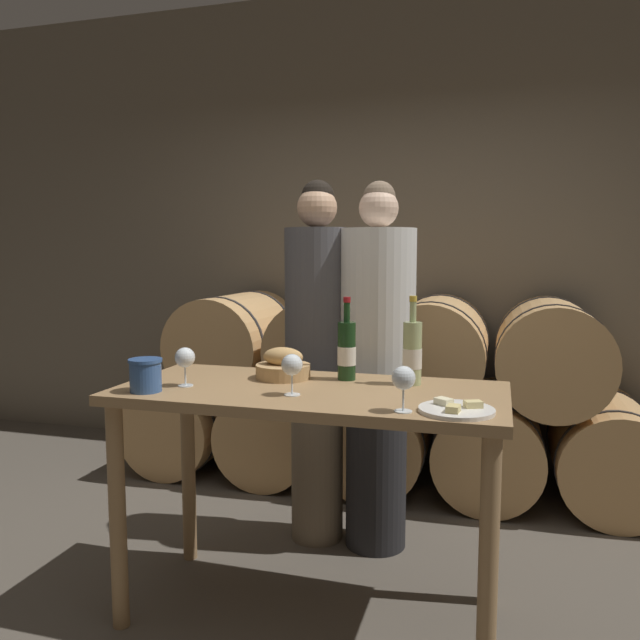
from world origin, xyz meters
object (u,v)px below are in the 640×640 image
(wine_glass_center, at_px, (404,379))
(bread_basket, at_px, (283,367))
(person_left, at_px, (317,358))
(wine_bottle_red, at_px, (347,350))
(wine_glass_left, at_px, (292,366))
(tasting_table, at_px, (310,424))
(person_right, at_px, (377,365))
(wine_glass_far_left, at_px, (185,358))
(cheese_plate, at_px, (457,409))
(blue_crock, at_px, (146,374))
(wine_bottle_white, at_px, (412,353))

(wine_glass_center, bearing_deg, bread_basket, 144.13)
(person_left, bearing_deg, wine_bottle_red, -60.51)
(wine_glass_center, bearing_deg, wine_glass_left, 163.73)
(tasting_table, xyz_separation_m, wine_glass_left, (-0.03, -0.13, 0.25))
(tasting_table, bearing_deg, person_right, 78.45)
(wine_glass_left, relative_size, wine_glass_center, 1.00)
(tasting_table, relative_size, bread_basket, 6.54)
(wine_glass_far_left, bearing_deg, wine_bottle_red, 27.08)
(bread_basket, distance_m, cheese_plate, 0.81)
(wine_glass_far_left, height_order, wine_glass_left, same)
(wine_bottle_red, relative_size, bread_basket, 1.50)
(wine_bottle_red, xyz_separation_m, bread_basket, (-0.26, -0.05, -0.07))
(blue_crock, bearing_deg, wine_glass_center, -1.74)
(wine_bottle_white, relative_size, wine_glass_left, 2.30)
(person_right, xyz_separation_m, wine_bottle_red, (-0.04, -0.46, 0.14))
(wine_bottle_red, distance_m, wine_glass_far_left, 0.65)
(tasting_table, relative_size, person_right, 0.84)
(wine_bottle_white, bearing_deg, bread_basket, -177.08)
(blue_crock, xyz_separation_m, wine_glass_left, (0.55, 0.09, 0.04))
(wine_bottle_red, xyz_separation_m, cheese_plate, (0.47, -0.41, -0.11))
(blue_crock, relative_size, cheese_plate, 0.51)
(wine_bottle_white, relative_size, blue_crock, 2.80)
(wine_glass_left, bearing_deg, bread_basket, 115.47)
(tasting_table, bearing_deg, person_left, 104.11)
(blue_crock, bearing_deg, person_right, 51.21)
(person_left, bearing_deg, blue_crock, -114.89)
(wine_bottle_red, bearing_deg, wine_bottle_white, -4.04)
(person_left, bearing_deg, cheese_plate, -49.92)
(cheese_plate, bearing_deg, wine_bottle_red, 139.15)
(blue_crock, xyz_separation_m, wine_glass_far_left, (0.10, 0.13, 0.04))
(wine_bottle_white, xyz_separation_m, cheese_plate, (0.20, -0.39, -0.12))
(wine_bottle_white, bearing_deg, tasting_table, -154.18)
(person_left, height_order, person_right, person_left)
(wine_bottle_red, xyz_separation_m, wine_glass_left, (-0.13, -0.33, -0.01))
(wine_glass_far_left, bearing_deg, cheese_plate, -6.08)
(person_right, height_order, bread_basket, person_right)
(tasting_table, bearing_deg, cheese_plate, -20.32)
(person_left, xyz_separation_m, wine_glass_far_left, (-0.31, -0.76, 0.11))
(wine_bottle_white, bearing_deg, person_left, 137.81)
(wine_glass_far_left, bearing_deg, bread_basket, 38.12)
(person_right, height_order, cheese_plate, person_right)
(bread_basket, height_order, wine_glass_far_left, wine_glass_far_left)
(blue_crock, xyz_separation_m, cheese_plate, (1.14, 0.02, -0.06))
(cheese_plate, height_order, wine_glass_center, wine_glass_center)
(tasting_table, height_order, blue_crock, blue_crock)
(wine_glass_left, distance_m, wine_glass_center, 0.44)
(wine_glass_left, bearing_deg, person_right, 78.24)
(wine_glass_center, bearing_deg, wine_glass_far_left, 169.87)
(cheese_plate, bearing_deg, bread_basket, 153.73)
(person_right, distance_m, wine_glass_left, 0.82)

